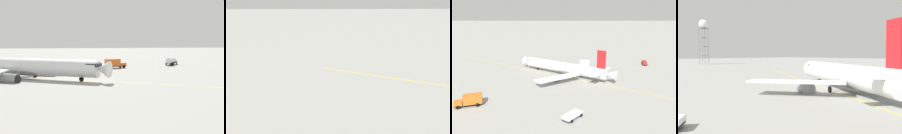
# 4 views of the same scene
# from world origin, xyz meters

# --- Properties ---
(ground_plane) EXTENTS (600.00, 600.00, 0.00)m
(ground_plane) POSITION_xyz_m (0.00, 0.00, 0.00)
(ground_plane) COLOR #9E9E99
(airliner_main) EXTENTS (35.94, 30.62, 11.63)m
(airliner_main) POSITION_xyz_m (-1.45, 2.21, 2.71)
(airliner_main) COLOR white
(airliner_main) RESTS_ON ground_plane
(catering_truck_truck) EXTENTS (7.48, 4.61, 3.10)m
(catering_truck_truck) POSITION_xyz_m (-26.98, -24.33, 1.66)
(catering_truck_truck) COLOR #232326
(catering_truck_truck) RESTS_ON ground_plane
(ops_pickup_truck) EXTENTS (3.15, 6.01, 1.41)m
(ops_pickup_truck) POSITION_xyz_m (34.45, 17.76, 0.81)
(ops_pickup_truck) COLOR #232326
(ops_pickup_truck) RESTS_ON ground_plane
(pushback_tug_truck) EXTENTS (5.34, 5.74, 1.30)m
(pushback_tug_truck) POSITION_xyz_m (-0.05, -31.26, 0.81)
(pushback_tug_truck) COLOR #232326
(pushback_tug_truck) RESTS_ON ground_plane
(taxiway_centreline) EXTENTS (101.98, 65.57, 0.01)m
(taxiway_centreline) POSITION_xyz_m (-3.04, 0.69, 0.00)
(taxiway_centreline) COLOR yellow
(taxiway_centreline) RESTS_ON ground_plane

